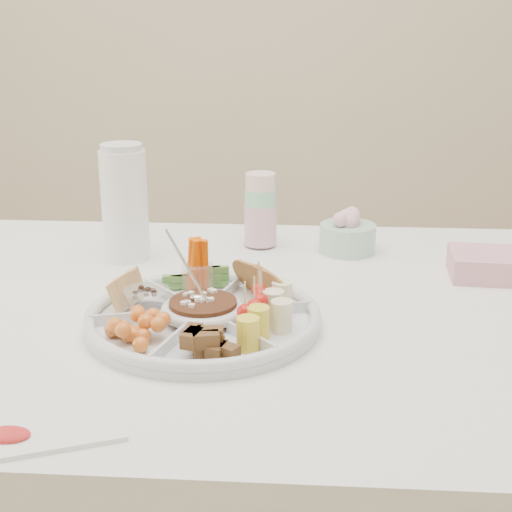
{
  "coord_description": "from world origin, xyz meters",
  "views": [
    {
      "loc": [
        0.15,
        -1.17,
        1.24
      ],
      "look_at": [
        0.07,
        -0.0,
        0.85
      ],
      "focal_mm": 50.0,
      "sensor_mm": 36.0,
      "label": 1
    }
  ],
  "objects": [
    {
      "name": "dining_table",
      "position": [
        0.0,
        0.0,
        0.38
      ],
      "size": [
        1.52,
        1.02,
        0.76
      ],
      "primitive_type": "cube",
      "color": "white",
      "rests_on": "floor"
    },
    {
      "name": "party_tray",
      "position": [
        -0.01,
        -0.1,
        0.78
      ],
      "size": [
        0.46,
        0.46,
        0.04
      ],
      "primitive_type": "cylinder",
      "rotation": [
        0.0,
        0.0,
        0.23
      ],
      "color": "silver",
      "rests_on": "dining_table"
    },
    {
      "name": "bean_dip",
      "position": [
        -0.01,
        -0.1,
        0.79
      ],
      "size": [
        0.13,
        0.13,
        0.04
      ],
      "primitive_type": "cylinder",
      "rotation": [
        0.0,
        0.0,
        0.23
      ],
      "color": "#3C2017",
      "rests_on": "party_tray"
    },
    {
      "name": "tortillas",
      "position": [
        0.09,
        -0.01,
        0.8
      ],
      "size": [
        0.11,
        0.11,
        0.06
      ],
      "primitive_type": null,
      "rotation": [
        0.0,
        0.0,
        0.23
      ],
      "color": "#AC7450",
      "rests_on": "party_tray"
    },
    {
      "name": "carrot_cucumber",
      "position": [
        -0.04,
        0.02,
        0.82
      ],
      "size": [
        0.13,
        0.13,
        0.1
      ],
      "primitive_type": null,
      "rotation": [
        0.0,
        0.0,
        0.23
      ],
      "color": "#E55200",
      "rests_on": "party_tray"
    },
    {
      "name": "pita_raisins",
      "position": [
        -0.13,
        -0.06,
        0.8
      ],
      "size": [
        0.13,
        0.13,
        0.06
      ],
      "primitive_type": null,
      "rotation": [
        0.0,
        0.0,
        0.23
      ],
      "color": "#E7BB6B",
      "rests_on": "party_tray"
    },
    {
      "name": "cherries",
      "position": [
        -0.1,
        -0.19,
        0.79
      ],
      "size": [
        0.13,
        0.13,
        0.04
      ],
      "primitive_type": null,
      "rotation": [
        0.0,
        0.0,
        0.23
      ],
      "color": "orange",
      "rests_on": "party_tray"
    },
    {
      "name": "granola_chunks",
      "position": [
        0.02,
        -0.23,
        0.79
      ],
      "size": [
        0.12,
        0.12,
        0.04
      ],
      "primitive_type": null,
      "rotation": [
        0.0,
        0.0,
        0.23
      ],
      "color": "brown",
      "rests_on": "party_tray"
    },
    {
      "name": "banana_tomato",
      "position": [
        0.12,
        -0.14,
        0.82
      ],
      "size": [
        0.14,
        0.14,
        0.09
      ],
      "primitive_type": null,
      "rotation": [
        0.0,
        0.0,
        0.23
      ],
      "color": "#EBC977",
      "rests_on": "party_tray"
    },
    {
      "name": "cup_stack",
      "position": [
        0.06,
        0.34,
        0.86
      ],
      "size": [
        0.07,
        0.07,
        0.2
      ],
      "primitive_type": "cylinder",
      "rotation": [
        0.0,
        0.0,
        -0.05
      ],
      "color": "beige",
      "rests_on": "dining_table"
    },
    {
      "name": "thermos",
      "position": [
        -0.22,
        0.24,
        0.88
      ],
      "size": [
        0.12,
        0.12,
        0.25
      ],
      "primitive_type": "cylinder",
      "rotation": [
        0.0,
        0.0,
        0.36
      ],
      "color": "white",
      "rests_on": "dining_table"
    },
    {
      "name": "flower_bowl",
      "position": [
        0.25,
        0.31,
        0.8
      ],
      "size": [
        0.15,
        0.15,
        0.09
      ],
      "primitive_type": "cylinder",
      "rotation": [
        0.0,
        0.0,
        -0.3
      ],
      "color": "#82B495",
      "rests_on": "dining_table"
    },
    {
      "name": "napkin_stack",
      "position": [
        0.52,
        0.17,
        0.78
      ],
      "size": [
        0.16,
        0.14,
        0.05
      ],
      "primitive_type": "cube",
      "rotation": [
        0.0,
        0.0,
        -0.07
      ],
      "color": "#D394A1",
      "rests_on": "dining_table"
    }
  ]
}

